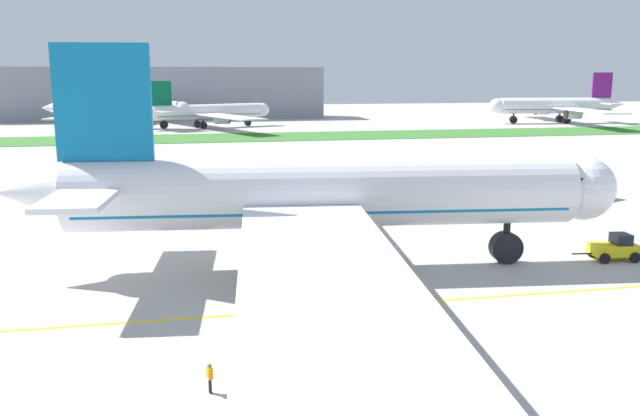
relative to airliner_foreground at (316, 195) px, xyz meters
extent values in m
plane|color=#ADAAA5|center=(-0.15, -6.01, -6.15)|extent=(600.00, 600.00, 0.00)
cube|color=yellow|center=(-0.15, -9.86, -6.15)|extent=(280.00, 0.36, 0.01)
cube|color=#38722D|center=(-0.15, 116.73, -6.10)|extent=(320.00, 24.00, 0.10)
cylinder|color=white|center=(0.67, -0.07, 0.17)|extent=(41.15, 9.94, 5.62)
cube|color=#0C6B9E|center=(0.67, -0.07, -0.81)|extent=(39.48, 9.31, 0.67)
sphere|color=white|center=(22.48, -2.41, 0.17)|extent=(5.34, 5.34, 5.34)
cone|color=white|center=(-22.12, 2.37, 0.59)|extent=(6.66, 5.41, 4.78)
cube|color=#0C6B9E|center=(-16.36, 1.75, 7.48)|extent=(7.36, 1.34, 8.99)
cube|color=white|center=(-16.57, 7.43, 1.02)|extent=(5.42, 9.42, 0.39)
cube|color=white|center=(-17.77, -3.75, 1.02)|extent=(5.42, 9.42, 0.39)
cube|color=white|center=(0.90, 21.19, -0.53)|extent=(12.83, 37.45, 0.45)
cube|color=white|center=(-3.61, -20.90, -0.53)|extent=(12.83, 37.45, 0.45)
cylinder|color=#B7BABF|center=(1.24, 12.84, -2.23)|extent=(5.64, 3.64, 3.09)
cylinder|color=black|center=(3.89, 12.56, -2.23)|extent=(0.81, 3.28, 3.25)
cylinder|color=#B7BABF|center=(-1.51, -12.82, -2.23)|extent=(5.64, 3.64, 3.09)
cylinder|color=black|center=(1.14, -13.10, -2.23)|extent=(0.81, 3.28, 3.25)
cylinder|color=black|center=(16.08, -1.73, -3.73)|extent=(0.59, 0.59, 2.18)
cylinder|color=black|center=(16.08, -1.73, -4.81)|extent=(2.78, 1.48, 2.67)
cylinder|color=black|center=(-2.26, 3.21, -3.73)|extent=(0.59, 0.59, 2.18)
cylinder|color=black|center=(-2.26, 3.21, -4.81)|extent=(2.78, 1.48, 2.67)
cylinder|color=black|center=(-2.89, -2.66, -3.73)|extent=(0.59, 0.59, 2.18)
cylinder|color=black|center=(-2.89, -2.66, -4.81)|extent=(2.78, 1.48, 2.67)
cube|color=black|center=(21.65, -2.32, 0.87)|extent=(2.40, 4.40, 1.01)
sphere|color=black|center=(-14.44, 4.32, 0.68)|extent=(0.39, 0.39, 0.39)
sphere|color=black|center=(-10.59, 3.90, 0.68)|extent=(0.39, 0.39, 0.39)
sphere|color=black|center=(-6.74, 3.49, 0.68)|extent=(0.39, 0.39, 0.39)
sphere|color=black|center=(-2.89, 3.08, 0.68)|extent=(0.39, 0.39, 0.39)
sphere|color=black|center=(0.97, 2.66, 0.68)|extent=(0.39, 0.39, 0.39)
sphere|color=black|center=(4.82, 2.25, 0.68)|extent=(0.39, 0.39, 0.39)
sphere|color=black|center=(8.67, 1.84, 0.68)|extent=(0.39, 0.39, 0.39)
sphere|color=black|center=(12.52, 1.43, 0.68)|extent=(0.39, 0.39, 0.39)
sphere|color=black|center=(16.37, 1.01, 0.68)|extent=(0.39, 0.39, 0.39)
cube|color=yellow|center=(25.66, -2.75, -5.23)|extent=(4.08, 2.56, 0.94)
cube|color=black|center=(26.24, -2.81, -4.31)|extent=(1.56, 1.78, 0.90)
cylinder|color=black|center=(22.85, -2.45, -5.55)|extent=(1.80, 0.31, 0.12)
cylinder|color=black|center=(24.20, -3.68, -5.70)|extent=(0.93, 0.44, 0.90)
cylinder|color=black|center=(24.43, -1.53, -5.70)|extent=(0.93, 0.44, 0.90)
cylinder|color=black|center=(26.90, -3.97, -5.70)|extent=(0.93, 0.44, 0.90)
cylinder|color=black|center=(27.13, -1.82, -5.70)|extent=(0.93, 0.44, 0.90)
cylinder|color=black|center=(-9.58, -20.86, -5.75)|extent=(0.12, 0.12, 0.79)
cylinder|color=orange|center=(-9.54, -20.99, -5.10)|extent=(0.09, 0.09, 0.51)
cylinder|color=black|center=(-9.62, -20.68, -5.75)|extent=(0.12, 0.12, 0.79)
cylinder|color=orange|center=(-9.66, -20.54, -5.10)|extent=(0.09, 0.09, 0.51)
cube|color=orange|center=(-9.60, -20.77, -5.07)|extent=(0.33, 0.46, 0.56)
sphere|color=#8C6647|center=(-9.60, -20.77, -4.67)|extent=(0.22, 0.22, 0.22)
cube|color=black|center=(40.19, 23.98, -4.41)|extent=(4.40, 3.62, 2.58)
cube|color=black|center=(37.97, 22.99, -4.79)|extent=(2.24, 2.60, 1.82)
cube|color=#263347|center=(37.34, 22.71, -4.42)|extent=(0.85, 1.78, 0.80)
cylinder|color=black|center=(38.43, 21.95, -5.70)|extent=(0.94, 0.64, 0.90)
cylinder|color=black|center=(37.51, 24.03, -5.70)|extent=(0.94, 0.64, 0.90)
cylinder|color=black|center=(41.52, 23.33, -5.70)|extent=(0.94, 0.64, 0.90)
cylinder|color=black|center=(40.60, 25.40, -5.70)|extent=(0.94, 0.64, 0.90)
cylinder|color=white|center=(-28.86, 152.67, -0.63)|extent=(36.02, 14.44, 4.91)
cube|color=#661472|center=(-28.86, 152.67, -1.49)|extent=(34.53, 13.67, 0.59)
sphere|color=white|center=(-10.21, 147.45, -0.63)|extent=(4.66, 4.66, 4.66)
cone|color=white|center=(-48.34, 158.13, -0.26)|extent=(6.33, 5.47, 4.17)
cube|color=#661472|center=(-43.43, 156.75, 5.76)|extent=(6.38, 2.22, 7.86)
cube|color=white|center=(-42.80, 161.68, 0.11)|extent=(5.93, 8.63, 0.34)
cube|color=white|center=(-45.45, 152.22, 0.11)|extent=(5.93, 8.63, 0.34)
cube|color=white|center=(-25.56, 171.14, -1.24)|extent=(16.38, 33.37, 0.39)
cube|color=white|center=(-35.63, 135.18, -1.24)|extent=(16.38, 33.37, 0.39)
cylinder|color=#B7BABF|center=(-26.49, 163.82, -2.72)|extent=(5.22, 3.86, 2.70)
cylinder|color=black|center=(-24.24, 163.19, -2.72)|extent=(1.15, 2.84, 2.84)
cylinder|color=#B7BABF|center=(-32.62, 141.92, -2.72)|extent=(5.22, 3.86, 2.70)
cylinder|color=black|center=(-30.37, 141.29, -2.72)|extent=(1.15, 2.84, 2.84)
cylinder|color=black|center=(-15.67, 148.98, -4.03)|extent=(0.51, 0.51, 1.90)
cylinder|color=black|center=(-15.67, 148.98, -4.98)|extent=(2.53, 1.64, 2.33)
cylinder|color=black|center=(-30.94, 155.93, -4.03)|extent=(0.51, 0.51, 1.90)
cylinder|color=black|center=(-30.94, 155.93, -4.98)|extent=(2.53, 1.64, 2.33)
cylinder|color=black|center=(-32.33, 150.97, -4.03)|extent=(0.51, 0.51, 1.90)
cylinder|color=black|center=(-32.33, 150.97, -4.98)|extent=(2.53, 1.64, 2.33)
cylinder|color=white|center=(-2.73, 149.77, -1.35)|extent=(33.18, 16.53, 4.27)
cube|color=#055938|center=(-2.73, 149.77, -2.09)|extent=(31.79, 15.71, 0.51)
sphere|color=white|center=(14.16, 156.49, -1.35)|extent=(4.05, 4.05, 4.05)
cone|color=white|center=(-20.32, 142.78, -1.03)|extent=(5.70, 5.11, 3.63)
cube|color=#055938|center=(-16.01, 144.49, 4.20)|extent=(5.85, 2.66, 6.83)
cube|color=white|center=(-18.22, 148.21, -0.71)|extent=(6.00, 7.73, 0.30)
cube|color=white|center=(-15.06, 140.28, -0.71)|extent=(6.00, 7.73, 0.30)
cube|color=white|center=(-10.76, 165.35, -1.88)|extent=(18.26, 31.21, 0.34)
cube|color=white|center=(2.13, 132.94, -1.88)|extent=(18.26, 31.21, 0.34)
cylinder|color=#B7BABF|center=(-7.26, 159.33, -3.17)|extent=(4.64, 3.68, 2.35)
cylinder|color=black|center=(-5.38, 160.07, -3.17)|extent=(1.24, 2.42, 2.46)
cylinder|color=#B7BABF|center=(0.53, 139.71, -3.17)|extent=(4.64, 3.68, 2.35)
cylinder|color=black|center=(2.42, 140.46, -3.17)|extent=(1.24, 2.42, 2.46)
cylinder|color=black|center=(9.28, 154.55, -4.31)|extent=(0.45, 0.45, 1.65)
cylinder|color=black|center=(9.28, 154.55, -5.14)|extent=(2.22, 1.60, 2.03)
cylinder|color=black|center=(-6.09, 150.85, -4.31)|extent=(0.45, 0.45, 1.65)
cylinder|color=black|center=(-6.09, 150.85, -5.14)|extent=(2.22, 1.60, 2.03)
cylinder|color=black|center=(-4.43, 146.68, -4.31)|extent=(0.45, 0.45, 1.65)
cylinder|color=black|center=(-4.43, 146.68, -5.14)|extent=(2.22, 1.60, 2.03)
cylinder|color=white|center=(108.05, 146.53, -0.51)|extent=(36.58, 8.96, 5.01)
cube|color=#661472|center=(108.05, 146.53, -1.39)|extent=(35.09, 8.40, 0.60)
sphere|color=white|center=(88.67, 148.67, -0.51)|extent=(4.76, 4.76, 4.76)
cone|color=white|center=(128.31, 144.29, -0.14)|extent=(5.95, 4.84, 4.26)
cube|color=#661472|center=(123.19, 144.86, 6.00)|extent=(6.54, 1.21, 8.02)
cube|color=white|center=(123.36, 139.80, 0.24)|extent=(4.84, 8.41, 0.35)
cube|color=white|center=(124.46, 149.76, 0.24)|extent=(4.84, 8.41, 0.35)
cube|color=white|center=(107.79, 127.62, -1.14)|extent=(11.51, 33.30, 0.40)
cube|color=white|center=(111.92, 165.03, -1.14)|extent=(11.51, 33.30, 0.40)
cylinder|color=#B7BABF|center=(107.51, 135.04, -2.65)|extent=(5.03, 3.26, 2.76)
cylinder|color=black|center=(105.15, 135.30, -2.65)|extent=(0.73, 2.92, 2.89)
cylinder|color=#B7BABF|center=(110.03, 157.85, -2.65)|extent=(5.03, 3.26, 2.76)
cylinder|color=black|center=(107.67, 158.11, -2.65)|extent=(0.73, 2.92, 2.89)
cylinder|color=black|center=(94.36, 148.04, -3.99)|extent=(0.52, 0.52, 1.94)
cylinder|color=black|center=(94.36, 148.04, -4.96)|extent=(2.48, 1.33, 2.38)
cylinder|color=black|center=(110.65, 143.59, -3.99)|extent=(0.52, 0.52, 1.94)
cylinder|color=black|center=(110.65, 143.59, -4.96)|extent=(2.48, 1.33, 2.38)
cylinder|color=black|center=(111.22, 148.82, -3.99)|extent=(0.52, 0.52, 1.94)
cylinder|color=black|center=(111.22, 148.82, -4.96)|extent=(2.48, 1.33, 2.38)
cube|color=gray|center=(-19.95, 193.54, 2.85)|extent=(118.33, 20.00, 18.00)
camera|label=1|loc=(-10.46, -52.56, 9.68)|focal=37.65mm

